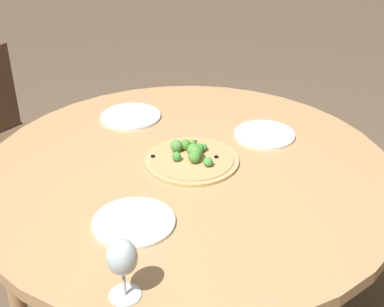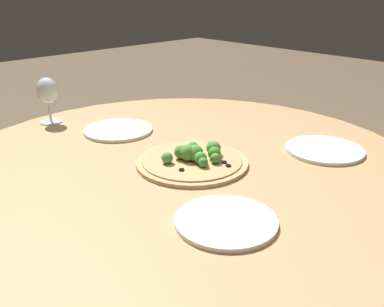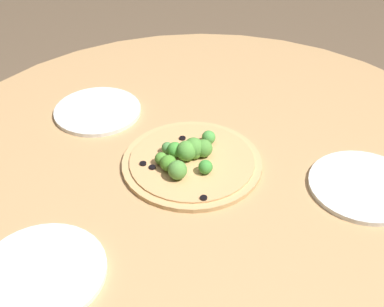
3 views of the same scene
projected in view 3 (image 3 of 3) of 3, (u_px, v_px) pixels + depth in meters
dining_table at (208, 187)px, 1.16m from camera, size 1.29×1.29×0.74m
pizza at (191, 160)px, 1.12m from camera, size 0.30×0.30×0.06m
plate_near at (98, 111)px, 1.28m from camera, size 0.21×0.21×0.01m
plate_far at (42, 272)px, 0.90m from camera, size 0.22×0.22×0.01m
plate_side at (364, 186)px, 1.07m from camera, size 0.22×0.22×0.01m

